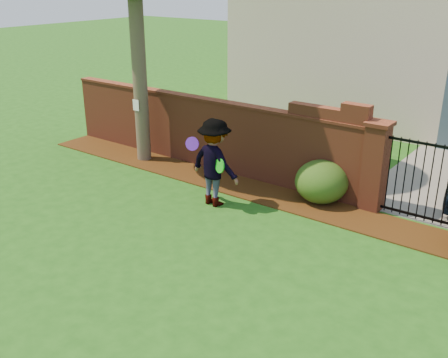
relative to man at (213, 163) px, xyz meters
The scene contains 11 objects.
ground 2.44m from the man, 80.46° to the right, with size 80.00×80.00×0.01m, color #1E5415.
mulch_bed 1.55m from the man, 117.38° to the left, with size 11.10×1.08×0.03m, color #331C09.
brick_wall 2.41m from the man, 132.68° to the left, with size 8.70×0.31×2.16m.
pillar_left 3.29m from the man, 32.60° to the left, with size 0.50×0.50×1.88m.
iron_gate 4.26m from the man, 24.60° to the left, with size 1.78×0.03×1.60m.
house 10.12m from the man, 81.97° to the left, with size 12.40×6.40×6.30m.
paper_notice 3.42m from the man, 163.04° to the left, with size 0.20×0.01×0.28m, color white.
shrub_left 2.35m from the man, 40.12° to the left, with size 1.13×1.13×0.92m, color #1F4815.
man is the anchor object (origin of this frame).
frisbee_purple 0.59m from the man, 155.68° to the right, with size 0.29×0.29×0.03m, color #6B21D3.
frisbee_green 0.33m from the man, 28.03° to the right, with size 0.30×0.30×0.03m, color #17B019.
Camera 1 is at (5.85, -5.73, 4.57)m, focal length 41.64 mm.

